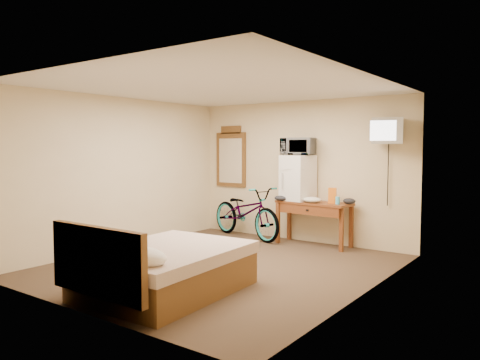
{
  "coord_description": "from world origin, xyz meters",
  "views": [
    {
      "loc": [
        4.03,
        -5.12,
        1.68
      ],
      "look_at": [
        -0.21,
        0.74,
        1.17
      ],
      "focal_mm": 35.0,
      "sensor_mm": 36.0,
      "label": 1
    }
  ],
  "objects_px": {
    "desk": "(313,209)",
    "bicycle": "(246,212)",
    "microwave": "(298,147)",
    "crt_television": "(387,131)",
    "wall_mirror": "(231,157)",
    "bed": "(161,268)",
    "blue_cup": "(338,200)",
    "mini_fridge": "(298,178)"
  },
  "relations": [
    {
      "from": "crt_television",
      "to": "wall_mirror",
      "type": "bearing_deg",
      "value": 175.5
    },
    {
      "from": "crt_television",
      "to": "wall_mirror",
      "type": "distance_m",
      "value": 3.23
    },
    {
      "from": "bed",
      "to": "microwave",
      "type": "bearing_deg",
      "value": 92.27
    },
    {
      "from": "microwave",
      "to": "bed",
      "type": "relative_size",
      "value": 0.28
    },
    {
      "from": "desk",
      "to": "blue_cup",
      "type": "relative_size",
      "value": 10.63
    },
    {
      "from": "blue_cup",
      "to": "crt_television",
      "type": "bearing_deg",
      "value": 5.39
    },
    {
      "from": "blue_cup",
      "to": "wall_mirror",
      "type": "distance_m",
      "value": 2.53
    },
    {
      "from": "microwave",
      "to": "crt_television",
      "type": "relative_size",
      "value": 0.88
    },
    {
      "from": "wall_mirror",
      "to": "bed",
      "type": "distance_m",
      "value": 4.22
    },
    {
      "from": "desk",
      "to": "mini_fridge",
      "type": "relative_size",
      "value": 1.68
    },
    {
      "from": "microwave",
      "to": "bed",
      "type": "distance_m",
      "value": 3.71
    },
    {
      "from": "desk",
      "to": "bicycle",
      "type": "height_order",
      "value": "bicycle"
    },
    {
      "from": "wall_mirror",
      "to": "bed",
      "type": "height_order",
      "value": "wall_mirror"
    },
    {
      "from": "desk",
      "to": "microwave",
      "type": "relative_size",
      "value": 2.42
    },
    {
      "from": "desk",
      "to": "blue_cup",
      "type": "xyz_separation_m",
      "value": [
        0.47,
        -0.05,
        0.19
      ]
    },
    {
      "from": "bed",
      "to": "mini_fridge",
      "type": "bearing_deg",
      "value": 92.27
    },
    {
      "from": "desk",
      "to": "bicycle",
      "type": "relative_size",
      "value": 0.72
    },
    {
      "from": "desk",
      "to": "wall_mirror",
      "type": "relative_size",
      "value": 1.11
    },
    {
      "from": "desk",
      "to": "wall_mirror",
      "type": "height_order",
      "value": "wall_mirror"
    },
    {
      "from": "bed",
      "to": "bicycle",
      "type": "bearing_deg",
      "value": 109.09
    },
    {
      "from": "bicycle",
      "to": "bed",
      "type": "xyz_separation_m",
      "value": [
        1.14,
        -3.3,
        -0.18
      ]
    },
    {
      "from": "wall_mirror",
      "to": "desk",
      "type": "bearing_deg",
      "value": -7.93
    },
    {
      "from": "desk",
      "to": "bed",
      "type": "relative_size",
      "value": 0.67
    },
    {
      "from": "blue_cup",
      "to": "wall_mirror",
      "type": "height_order",
      "value": "wall_mirror"
    },
    {
      "from": "bicycle",
      "to": "bed",
      "type": "relative_size",
      "value": 0.93
    },
    {
      "from": "desk",
      "to": "blue_cup",
      "type": "bearing_deg",
      "value": -6.26
    },
    {
      "from": "mini_fridge",
      "to": "blue_cup",
      "type": "height_order",
      "value": "mini_fridge"
    },
    {
      "from": "wall_mirror",
      "to": "mini_fridge",
      "type": "bearing_deg",
      "value": -7.61
    },
    {
      "from": "blue_cup",
      "to": "bed",
      "type": "bearing_deg",
      "value": -101.25
    },
    {
      "from": "desk",
      "to": "crt_television",
      "type": "relative_size",
      "value": 2.12
    },
    {
      "from": "wall_mirror",
      "to": "blue_cup",
      "type": "bearing_deg",
      "value": -7.6
    },
    {
      "from": "microwave",
      "to": "crt_television",
      "type": "bearing_deg",
      "value": -11.61
    },
    {
      "from": "microwave",
      "to": "blue_cup",
      "type": "distance_m",
      "value": 1.19
    },
    {
      "from": "wall_mirror",
      "to": "crt_television",
      "type": "bearing_deg",
      "value": -4.5
    },
    {
      "from": "blue_cup",
      "to": "bicycle",
      "type": "relative_size",
      "value": 0.07
    },
    {
      "from": "bicycle",
      "to": "microwave",
      "type": "bearing_deg",
      "value": -65.74
    },
    {
      "from": "crt_television",
      "to": "wall_mirror",
      "type": "relative_size",
      "value": 0.52
    },
    {
      "from": "bicycle",
      "to": "blue_cup",
      "type": "bearing_deg",
      "value": -72.67
    },
    {
      "from": "microwave",
      "to": "wall_mirror",
      "type": "distance_m",
      "value": 1.65
    },
    {
      "from": "wall_mirror",
      "to": "bed",
      "type": "bearing_deg",
      "value": -64.34
    },
    {
      "from": "desk",
      "to": "bed",
      "type": "height_order",
      "value": "bed"
    },
    {
      "from": "blue_cup",
      "to": "wall_mirror",
      "type": "xyz_separation_m",
      "value": [
        -2.42,
        0.32,
        0.67
      ]
    }
  ]
}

